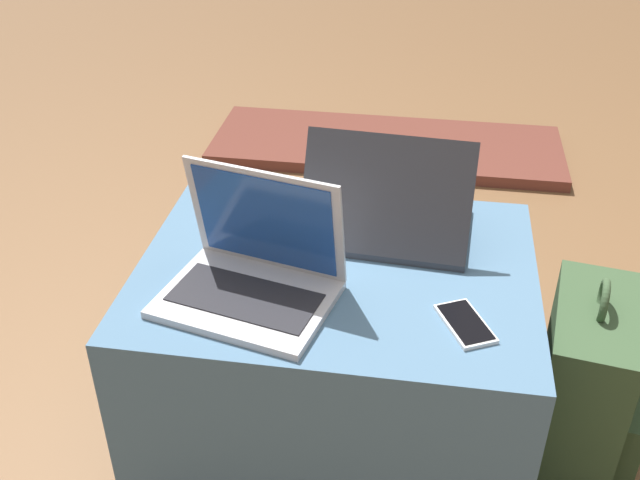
{
  "coord_description": "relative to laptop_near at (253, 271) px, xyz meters",
  "views": [
    {
      "loc": [
        0.17,
        -1.27,
        1.35
      ],
      "look_at": [
        -0.03,
        -0.03,
        0.54
      ],
      "focal_mm": 42.0,
      "sensor_mm": 36.0,
      "label": 1
    }
  ],
  "objects": [
    {
      "name": "ground_plane",
      "position": [
        0.15,
        0.12,
        -0.51
      ],
      "size": [
        14.0,
        14.0,
        0.0
      ],
      "primitive_type": "plane",
      "color": "brown"
    },
    {
      "name": "ottoman",
      "position": [
        0.15,
        0.12,
        -0.28
      ],
      "size": [
        0.83,
        0.64,
        0.46
      ],
      "color": "#2A3D4E",
      "rests_on": "ground_plane"
    },
    {
      "name": "laptop_near",
      "position": [
        0.0,
        0.0,
        0.0
      ],
      "size": [
        0.37,
        0.31,
        0.25
      ],
      "rotation": [
        0.0,
        0.0,
        -0.23
      ],
      "color": "silver",
      "rests_on": "ottoman"
    },
    {
      "name": "laptop_far",
      "position": [
        0.24,
        0.25,
        -0.0
      ],
      "size": [
        0.37,
        0.28,
        0.25
      ],
      "rotation": [
        0.0,
        0.0,
        3.08
      ],
      "color": "#333338",
      "rests_on": "ottoman"
    },
    {
      "name": "cell_phone",
      "position": [
        0.41,
        -0.04,
        -0.05
      ],
      "size": [
        0.12,
        0.15,
        0.01
      ],
      "rotation": [
        0.0,
        0.0,
        0.46
      ],
      "color": "white",
      "rests_on": "ottoman"
    },
    {
      "name": "backpack",
      "position": [
        0.7,
        0.13,
        -0.32
      ],
      "size": [
        0.26,
        0.36,
        0.47
      ],
      "rotation": [
        0.0,
        0.0,
        1.41
      ],
      "color": "#385133",
      "rests_on": "ground_plane"
    },
    {
      "name": "fireplace_hearth",
      "position": [
        0.15,
        1.62,
        -0.49
      ],
      "size": [
        1.4,
        0.5,
        0.04
      ],
      "color": "brown",
      "rests_on": "ground_plane"
    }
  ]
}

